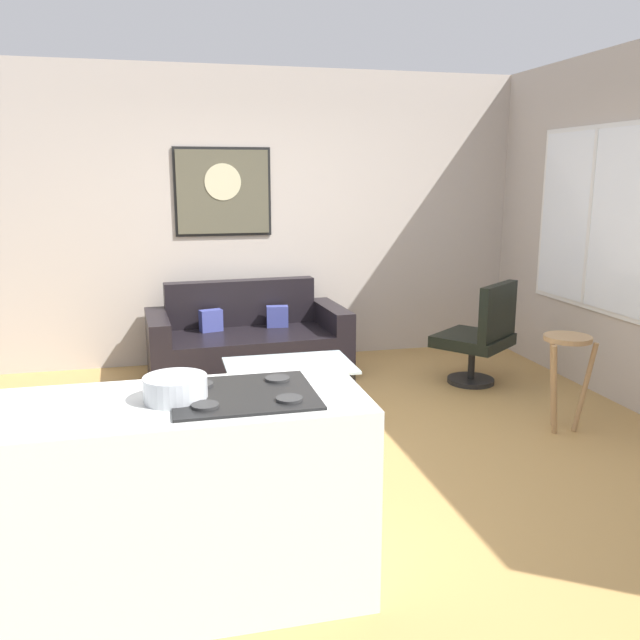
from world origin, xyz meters
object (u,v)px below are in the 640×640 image
object	(u,v)px
coffee_table	(289,368)
wall_painting	(223,192)
couch	(247,345)
mixing_bowl	(175,389)
armchair	(481,335)
bar_stool	(566,358)

from	to	relation	value
coffee_table	wall_painting	world-z (taller)	wall_painting
wall_painting	couch	bearing A→B (deg)	-75.27
couch	coffee_table	world-z (taller)	couch
couch	mixing_bowl	xyz separation A→B (m)	(-0.70, -3.21, 0.67)
coffee_table	mixing_bowl	size ratio (longest dim) A/B	3.65
armchair	wall_painting	bearing A→B (deg)	148.15
bar_stool	mixing_bowl	world-z (taller)	mixing_bowl
couch	armchair	xyz separation A→B (m)	(1.94, -0.78, 0.16)
coffee_table	bar_stool	xyz separation A→B (m)	(1.85, -0.76, 0.17)
couch	mixing_bowl	world-z (taller)	mixing_bowl
mixing_bowl	wall_painting	world-z (taller)	wall_painting
armchair	coffee_table	bearing A→B (deg)	-168.51
bar_stool	mixing_bowl	distance (m)	3.05
couch	mixing_bowl	size ratio (longest dim) A/B	6.94
armchair	wall_painting	size ratio (longest dim) A/B	1.00
armchair	mixing_bowl	size ratio (longest dim) A/B	3.47
coffee_table	bar_stool	bearing A→B (deg)	-22.30
coffee_table	armchair	size ratio (longest dim) A/B	1.05
bar_stool	wall_painting	xyz separation A→B (m)	(-2.16, 2.41, 1.11)
couch	bar_stool	xyz separation A→B (m)	(2.03, -1.90, 0.26)
coffee_table	wall_painting	distance (m)	2.11
mixing_bowl	bar_stool	bearing A→B (deg)	25.62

